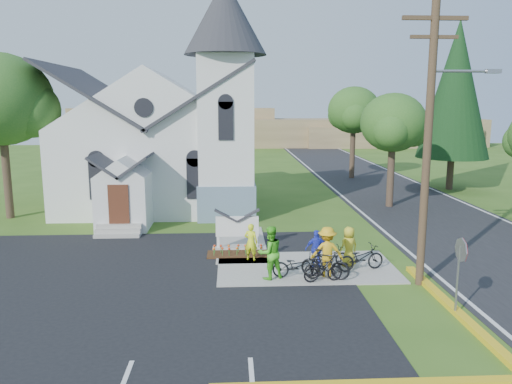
{
  "coord_description": "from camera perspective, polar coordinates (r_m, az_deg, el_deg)",
  "views": [
    {
      "loc": [
        -1.45,
        -18.3,
        6.47
      ],
      "look_at": [
        -0.27,
        5.0,
        2.27
      ],
      "focal_mm": 35.0,
      "sensor_mm": 36.0,
      "label": 1
    }
  ],
  "objects": [
    {
      "name": "conifer",
      "position": [
        39.86,
        21.88,
        10.82
      ],
      "size": [
        5.2,
        5.2,
        12.4
      ],
      "color": "#34271C",
      "rests_on": "ground"
    },
    {
      "name": "church",
      "position": [
        31.07,
        -10.44,
        7.8
      ],
      "size": [
        12.35,
        12.0,
        13.0
      ],
      "color": "silver",
      "rests_on": "ground"
    },
    {
      "name": "ground",
      "position": [
        19.46,
        1.56,
        -9.21
      ],
      "size": [
        120.0,
        120.0,
        0.0
      ],
      "primitive_type": "plane",
      "color": "#385D1A",
      "rests_on": "ground"
    },
    {
      "name": "road",
      "position": [
        35.8,
        15.8,
        -0.57
      ],
      "size": [
        8.0,
        90.0,
        0.02
      ],
      "primitive_type": "cube",
      "color": "black",
      "rests_on": "ground"
    },
    {
      "name": "church_sign",
      "position": [
        22.18,
        -2.17,
        -4.0
      ],
      "size": [
        2.2,
        0.4,
        1.7
      ],
      "color": "gray",
      "rests_on": "ground"
    },
    {
      "name": "bike_1",
      "position": [
        18.73,
        7.92,
        -8.15
      ],
      "size": [
        1.88,
        1.19,
        1.1
      ],
      "primitive_type": "imported",
      "rotation": [
        0.0,
        0.0,
        1.17
      ],
      "color": "black",
      "rests_on": "sidewalk"
    },
    {
      "name": "cyclist_0",
      "position": [
        20.57,
        -0.58,
        -5.72
      ],
      "size": [
        0.66,
        0.54,
        1.55
      ],
      "primitive_type": "imported",
      "rotation": [
        0.0,
        0.0,
        2.79
      ],
      "color": "#DDF11C",
      "rests_on": "sidewalk"
    },
    {
      "name": "sidewalk",
      "position": [
        20.09,
        5.77,
        -8.55
      ],
      "size": [
        7.0,
        4.0,
        0.05
      ],
      "primitive_type": "cube",
      "color": "gray",
      "rests_on": "ground"
    },
    {
      "name": "flower_bed",
      "position": [
        21.58,
        -2.12,
        -7.14
      ],
      "size": [
        2.6,
        1.1,
        0.07
      ],
      "primitive_type": "cube",
      "color": "#34200E",
      "rests_on": "ground"
    },
    {
      "name": "stop_sign",
      "position": [
        16.38,
        22.29,
        -7.21
      ],
      "size": [
        0.11,
        0.76,
        2.48
      ],
      "color": "gray",
      "rests_on": "ground"
    },
    {
      "name": "parking_lot",
      "position": [
        18.39,
        -20.65,
        -11.04
      ],
      "size": [
        20.0,
        16.0,
        0.02
      ],
      "primitive_type": "cube",
      "color": "black",
      "rests_on": "ground"
    },
    {
      "name": "cyclist_4",
      "position": [
        20.19,
        10.57,
        -6.13
      ],
      "size": [
        0.91,
        0.76,
        1.6
      ],
      "primitive_type": "imported",
      "rotation": [
        0.0,
        0.0,
        3.51
      ],
      "color": "gold",
      "rests_on": "sidewalk"
    },
    {
      "name": "cyclist_2",
      "position": [
        19.79,
        6.93,
        -6.48
      ],
      "size": [
        0.89,
        0.37,
        1.52
      ],
      "primitive_type": "imported",
      "rotation": [
        0.0,
        0.0,
        3.14
      ],
      "color": "blue",
      "rests_on": "sidewalk"
    },
    {
      "name": "tree_road_near",
      "position": [
        31.92,
        15.41,
        7.59
      ],
      "size": [
        4.0,
        4.0,
        7.05
      ],
      "color": "#34271C",
      "rests_on": "ground"
    },
    {
      "name": "bike_2",
      "position": [
        20.08,
        8.42,
        -7.3
      ],
      "size": [
        1.67,
        0.97,
        0.83
      ],
      "primitive_type": "imported",
      "rotation": [
        0.0,
        0.0,
        1.85
      ],
      "color": "black",
      "rests_on": "sidewalk"
    },
    {
      "name": "bike_3",
      "position": [
        18.41,
        7.68,
        -8.82
      ],
      "size": [
        1.53,
        0.67,
        0.89
      ],
      "primitive_type": "imported",
      "rotation": [
        0.0,
        0.0,
        1.75
      ],
      "color": "black",
      "rests_on": "sidewalk"
    },
    {
      "name": "tree_road_mid",
      "position": [
        43.58,
        11.12,
        9.13
      ],
      "size": [
        4.4,
        4.4,
        7.8
      ],
      "color": "#34271C",
      "rests_on": "ground"
    },
    {
      "name": "bike_4",
      "position": [
        19.84,
        11.9,
        -7.36
      ],
      "size": [
        2.03,
        1.15,
        1.01
      ],
      "primitive_type": "imported",
      "rotation": [
        0.0,
        0.0,
        1.84
      ],
      "color": "black",
      "rests_on": "sidewalk"
    },
    {
      "name": "distant_hills",
      "position": [
        74.91,
        0.79,
        6.93
      ],
      "size": [
        61.0,
        10.0,
        5.6
      ],
      "color": "brown",
      "rests_on": "ground"
    },
    {
      "name": "utility_pole",
      "position": [
        18.16,
        19.27,
        6.28
      ],
      "size": [
        3.45,
        0.28,
        10.0
      ],
      "color": "#403020",
      "rests_on": "ground"
    },
    {
      "name": "tree_lot_corner",
      "position": [
        30.96,
        -27.21,
        9.36
      ],
      "size": [
        5.6,
        5.6,
        9.15
      ],
      "color": "#34271C",
      "rests_on": "ground"
    },
    {
      "name": "bike_0",
      "position": [
        18.65,
        4.67,
        -8.43
      ],
      "size": [
        1.87,
        0.93,
        0.94
      ],
      "primitive_type": "imported",
      "rotation": [
        0.0,
        0.0,
        1.39
      ],
      "color": "black",
      "rests_on": "sidewalk"
    },
    {
      "name": "cyclist_1",
      "position": [
        18.42,
        1.6,
        -6.93
      ],
      "size": [
        1.18,
        1.07,
        1.98
      ],
      "primitive_type": "imported",
      "rotation": [
        0.0,
        0.0,
        3.55
      ],
      "color": "#4CC525",
      "rests_on": "sidewalk"
    },
    {
      "name": "cyclist_3",
      "position": [
        18.86,
        8.12,
        -6.77
      ],
      "size": [
        1.27,
        0.79,
        1.89
      ],
      "primitive_type": "imported",
      "rotation": [
        0.0,
        0.0,
        3.07
      ],
      "color": "gold",
      "rests_on": "sidewalk"
    }
  ]
}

